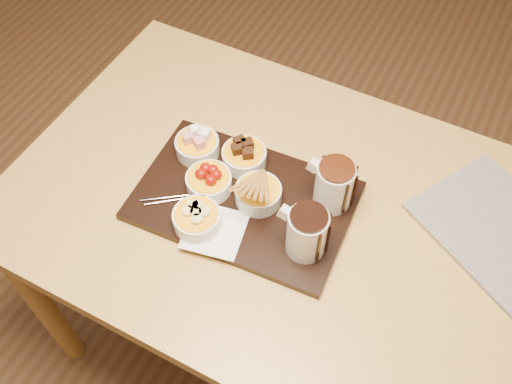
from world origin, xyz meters
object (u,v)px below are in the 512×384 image
at_px(dining_table, 280,228).
at_px(pitcher_dark_chocolate, 307,233).
at_px(serving_board, 244,200).
at_px(pitcher_milk_chocolate, 334,186).
at_px(bowl_strawberries, 209,182).
at_px(newspaper, 498,230).

distance_m(dining_table, pitcher_dark_chocolate, 0.21).
xyz_separation_m(serving_board, pitcher_milk_chocolate, (0.17, 0.08, 0.06)).
bearing_deg(bowl_strawberries, pitcher_dark_chocolate, -9.23).
xyz_separation_m(dining_table, pitcher_milk_chocolate, (0.09, 0.04, 0.17)).
height_order(dining_table, serving_board, serving_board).
distance_m(dining_table, newspaper, 0.47).
height_order(dining_table, newspaper, newspaper).
height_order(dining_table, pitcher_milk_chocolate, pitcher_milk_chocolate).
relative_size(dining_table, bowl_strawberries, 12.00).
distance_m(serving_board, pitcher_dark_chocolate, 0.19).
distance_m(dining_table, bowl_strawberries, 0.21).
bearing_deg(serving_board, pitcher_milk_chocolate, 21.80).
bearing_deg(dining_table, bowl_strawberries, -163.68).
height_order(serving_board, newspaper, serving_board).
relative_size(dining_table, serving_board, 2.61).
distance_m(serving_board, bowl_strawberries, 0.08).
height_order(pitcher_milk_chocolate, newspaper, pitcher_milk_chocolate).
height_order(dining_table, pitcher_dark_chocolate, pitcher_dark_chocolate).
bearing_deg(newspaper, pitcher_dark_chocolate, -116.63).
height_order(pitcher_dark_chocolate, pitcher_milk_chocolate, same).
bearing_deg(dining_table, serving_board, -154.75).
xyz_separation_m(bowl_strawberries, pitcher_milk_chocolate, (0.25, 0.09, 0.04)).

